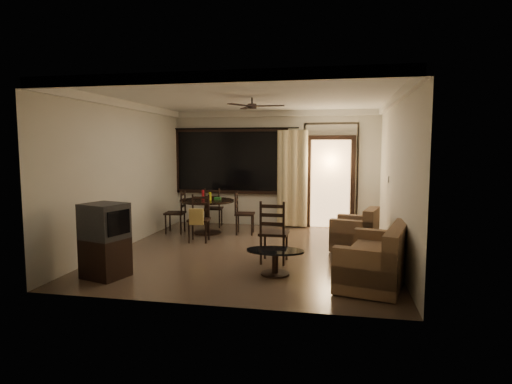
% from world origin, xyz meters
% --- Properties ---
extents(ground, '(5.50, 5.50, 0.00)m').
position_xyz_m(ground, '(0.00, 0.00, 0.00)').
color(ground, '#7F6651').
rests_on(ground, ground).
extents(room_shell, '(5.50, 6.70, 5.50)m').
position_xyz_m(room_shell, '(0.59, 1.77, 1.83)').
color(room_shell, beige).
rests_on(room_shell, ground).
extents(dining_table, '(1.20, 1.20, 0.97)m').
position_xyz_m(dining_table, '(-1.33, 1.48, 0.59)').
color(dining_table, black).
rests_on(dining_table, ground).
extents(dining_chair_west, '(0.46, 0.46, 0.95)m').
position_xyz_m(dining_chair_west, '(-2.04, 1.39, 0.28)').
color(dining_chair_west, black).
rests_on(dining_chair_west, ground).
extents(dining_chair_east, '(0.46, 0.46, 0.95)m').
position_xyz_m(dining_chair_east, '(-0.50, 1.57, 0.28)').
color(dining_chair_east, black).
rests_on(dining_chair_east, ground).
extents(dining_chair_south, '(0.46, 0.52, 0.95)m').
position_xyz_m(dining_chair_south, '(-1.23, 0.62, 0.31)').
color(dining_chair_south, black).
rests_on(dining_chair_south, ground).
extents(dining_chair_north, '(0.46, 0.46, 0.95)m').
position_xyz_m(dining_chair_north, '(-1.41, 2.26, 0.28)').
color(dining_chair_north, black).
rests_on(dining_chair_north, ground).
extents(tv_cabinet, '(0.70, 0.66, 1.10)m').
position_xyz_m(tv_cabinet, '(-1.82, -1.93, 0.55)').
color(tv_cabinet, black).
rests_on(tv_cabinet, ground).
extents(sofa, '(1.15, 1.68, 0.82)m').
position_xyz_m(sofa, '(2.11, -1.48, 0.33)').
color(sofa, '#472821').
rests_on(sofa, ground).
extents(armchair, '(0.94, 0.94, 0.78)m').
position_xyz_m(armchair, '(1.91, 0.47, 0.32)').
color(armchair, '#472821').
rests_on(armchair, ground).
extents(coffee_table, '(0.88, 0.53, 0.39)m').
position_xyz_m(coffee_table, '(0.63, -1.34, 0.26)').
color(coffee_table, black).
rests_on(coffee_table, ground).
extents(side_chair, '(0.47, 0.47, 1.05)m').
position_xyz_m(side_chair, '(0.50, -0.65, 0.31)').
color(side_chair, black).
rests_on(side_chair, ground).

